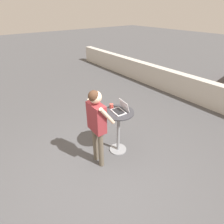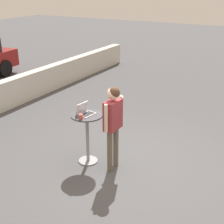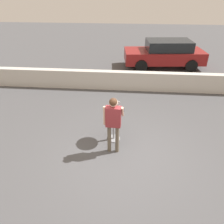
{
  "view_description": "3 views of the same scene",
  "coord_description": "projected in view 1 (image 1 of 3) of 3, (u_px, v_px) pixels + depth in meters",
  "views": [
    {
      "loc": [
        2.08,
        -1.35,
        3.04
      ],
      "look_at": [
        -0.36,
        0.57,
        1.16
      ],
      "focal_mm": 28.0,
      "sensor_mm": 36.0,
      "label": 1
    },
    {
      "loc": [
        -5.19,
        -2.58,
        3.57
      ],
      "look_at": [
        -0.19,
        0.27,
        1.2
      ],
      "focal_mm": 50.0,
      "sensor_mm": 36.0,
      "label": 2
    },
    {
      "loc": [
        0.08,
        -4.88,
        4.31
      ],
      "look_at": [
        -0.39,
        0.45,
        1.18
      ],
      "focal_mm": 35.0,
      "sensor_mm": 36.0,
      "label": 3
    }
  ],
  "objects": [
    {
      "name": "laptop",
      "position": [
        120.0,
        109.0,
        3.76
      ],
      "size": [
        0.36,
        0.33,
        0.24
      ],
      "color": "silver",
      "rests_on": "cafe_table"
    },
    {
      "name": "pavement_kerb",
      "position": [
        213.0,
        96.0,
        5.94
      ],
      "size": [
        16.12,
        0.35,
        0.87
      ],
      "color": "beige",
      "rests_on": "ground_plane"
    },
    {
      "name": "coffee_mug",
      "position": [
        111.0,
        106.0,
        3.89
      ],
      "size": [
        0.12,
        0.09,
        0.1
      ],
      "color": "#C14C42",
      "rests_on": "cafe_table"
    },
    {
      "name": "cafe_table",
      "position": [
        118.0,
        126.0,
        3.96
      ],
      "size": [
        0.66,
        0.66,
        1.1
      ],
      "color": "gray",
      "rests_on": "ground_plane"
    },
    {
      "name": "ground_plane",
      "position": [
        101.0,
        175.0,
        3.68
      ],
      "size": [
        50.0,
        50.0,
        0.0
      ],
      "primitive_type": "plane",
      "color": "#4C4C4F"
    },
    {
      "name": "standing_person",
      "position": [
        97.0,
        120.0,
        3.4
      ],
      "size": [
        0.57,
        0.38,
        1.78
      ],
      "color": "brown",
      "rests_on": "ground_plane"
    }
  ]
}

